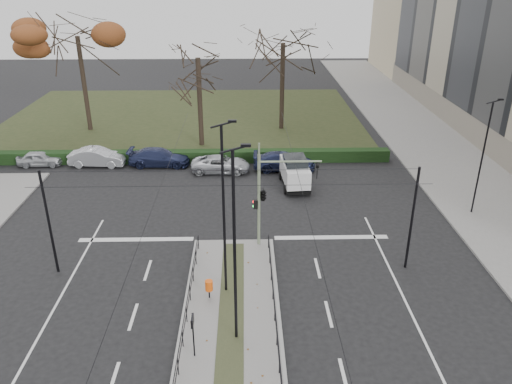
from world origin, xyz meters
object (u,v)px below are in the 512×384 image
streetlamp_sidewalk (483,157)px  parked_car_first (40,159)px  streetlamp_median_far (224,210)px  bare_tree_center (283,50)px  parked_car_third (159,157)px  litter_bin (209,286)px  parked_car_fifth (284,161)px  traffic_light (265,193)px  info_panel (193,325)px  bare_tree_near (198,65)px  streetlamp_median_near (235,248)px  rust_tree (77,36)px  parked_car_second (97,157)px  parked_car_fourth (221,164)px  white_van (295,171)px

streetlamp_sidewalk → parked_car_first: streetlamp_sidewalk is taller
streetlamp_median_far → bare_tree_center: bearing=80.4°
streetlamp_sidewalk → parked_car_third: streetlamp_sidewalk is taller
litter_bin → bare_tree_center: bare_tree_center is taller
parked_car_fifth → traffic_light: bearing=172.4°
parked_car_third → parked_car_first: bearing=90.8°
streetlamp_median_far → parked_car_fifth: 17.71m
info_panel → bare_tree_near: 28.30m
streetlamp_median_near → rust_tree: size_ratio=0.76×
bare_tree_center → litter_bin: bearing=-101.0°
streetlamp_median_far → bare_tree_center: (4.73, 27.90, 3.21)m
litter_bin → info_panel: bearing=-95.4°
parked_car_second → parked_car_fourth: (10.33, -1.56, -0.11)m
streetlamp_median_far → parked_car_second: size_ratio=1.95×
streetlamp_median_far → bare_tree_near: (-3.02, 22.96, 2.70)m
streetlamp_sidewalk → bare_tree_center: size_ratio=0.69×
traffic_light → parked_car_second: bearing=135.0°
streetlamp_median_near → rust_tree: rust_tree is taller
info_panel → parked_car_third: size_ratio=0.40×
parked_car_second → parked_car_third: size_ratio=0.91×
litter_bin → rust_tree: 32.82m
rust_tree → parked_car_third: bearing=-49.3°
litter_bin → parked_car_fourth: bearing=90.5°
info_panel → streetlamp_median_near: 3.70m
streetlamp_median_far → rust_tree: rust_tree is taller
streetlamp_sidewalk → parked_car_fifth: (-12.10, 8.22, -3.35)m
parked_car_fourth → bare_tree_center: size_ratio=0.42×
streetlamp_median_far → rust_tree: size_ratio=0.75×
streetlamp_sidewalk → bare_tree_near: (-19.32, 14.44, 3.34)m
streetlamp_median_near → streetlamp_sidewalk: bearing=37.5°
traffic_light → parked_car_fifth: size_ratio=1.13×
white_van → bare_tree_center: size_ratio=0.39×
litter_bin → parked_car_first: 24.21m
parked_car_second → bare_tree_center: (16.04, 9.88, 7.17)m
traffic_light → parked_car_first: size_ratio=1.57×
white_van → rust_tree: rust_tree is taller
parked_car_first → rust_tree: bearing=-10.3°
litter_bin → parked_car_third: (-5.33, 18.60, -0.12)m
streetlamp_median_near → bare_tree_near: 26.90m
info_panel → bare_tree_center: size_ratio=0.18×
parked_car_third → rust_tree: bearing=42.4°
streetlamp_median_near → white_van: (4.16, 16.99, -3.58)m
parked_car_third → rust_tree: rust_tree is taller
litter_bin → streetlamp_sidewalk: 19.69m
litter_bin → parked_car_second: 21.40m
parked_car_first → white_van: (20.87, -4.69, 0.58)m
parked_car_fifth → streetlamp_sidewalk: bearing=-122.1°
streetlamp_sidewalk → parked_car_fifth: 15.01m
streetlamp_median_far → parked_car_third: (-6.16, 17.95, -3.98)m
traffic_light → white_van: bearing=73.5°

